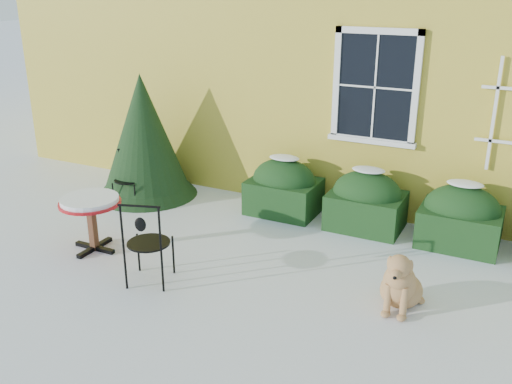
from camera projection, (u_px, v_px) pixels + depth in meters
The scene contains 7 objects.
ground at pixel (217, 291), 6.62m from camera, with size 80.00×80.00×0.00m, color white.
hedge_row at pixel (412, 209), 7.92m from camera, with size 4.95×0.80×0.91m.
evergreen_shrub at pixel (145, 148), 9.34m from camera, with size 1.67×1.67×2.02m.
bistro_table at pixel (90, 206), 7.43m from camera, with size 0.80×0.80×0.75m.
patio_chair_near at pixel (147, 242), 6.63m from camera, with size 0.60×0.59×1.07m.
patio_chair_far at pixel (128, 178), 9.09m from camera, with size 0.48×0.48×0.87m.
dog at pixel (400, 285), 6.17m from camera, with size 0.50×0.83×0.74m.
Camera 1 is at (3.00, -4.98, 3.40)m, focal length 40.00 mm.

